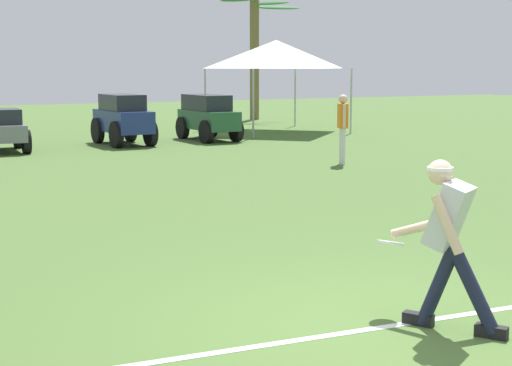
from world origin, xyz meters
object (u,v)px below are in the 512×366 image
frisbee_in_flight (390,243)px  palm_tree_far_right (255,45)px  teammate_midfield (343,122)px  event_tent (276,54)px  frisbee_thrower (448,236)px  parked_car_slot_d (3,130)px  parked_car_slot_e (123,118)px  parked_car_slot_f (208,116)px

frisbee_in_flight → palm_tree_far_right: palm_tree_far_right is taller
frisbee_in_flight → palm_tree_far_right: (10.70, 23.05, 2.37)m
teammate_midfield → event_tent: event_tent is taller
frisbee_thrower → parked_car_slot_d: 15.96m
teammate_midfield → event_tent: (2.97, 8.37, 1.62)m
teammate_midfield → event_tent: 9.03m
frisbee_in_flight → palm_tree_far_right: 25.53m
frisbee_thrower → parked_car_slot_e: bearing=81.2°
palm_tree_far_right → event_tent: bearing=-110.9°
parked_car_slot_e → event_tent: (5.90, 1.80, 1.82)m
parked_car_slot_d → parked_car_slot_f: 5.96m
frisbee_in_flight → event_tent: 19.51m
palm_tree_far_right → event_tent: size_ratio=1.35×
frisbee_thrower → parked_car_slot_d: (-0.77, 15.94, -0.24)m
palm_tree_far_right → parked_car_slot_e: bearing=-137.3°
parked_car_slot_e → palm_tree_far_right: palm_tree_far_right is taller
teammate_midfield → parked_car_slot_e: 7.20m
parked_car_slot_d → event_tent: bearing=12.9°
frisbee_thrower → palm_tree_far_right: bearing=65.9°
teammate_midfield → palm_tree_far_right: 15.04m
event_tent → palm_tree_far_right: bearing=69.1°
parked_car_slot_e → palm_tree_far_right: 11.18m
teammate_midfield → parked_car_slot_f: 6.70m
frisbee_in_flight → parked_car_slot_f: 16.62m
teammate_midfield → parked_car_slot_f: (-0.28, 6.69, -0.22)m
frisbee_thrower → parked_car_slot_f: frisbee_thrower is taller
parked_car_slot_d → frisbee_thrower: bearing=-87.2°
frisbee_in_flight → frisbee_thrower: bearing=-77.9°
parked_car_slot_e → teammate_midfield: bearing=-66.0°
parked_car_slot_f → event_tent: event_tent is taller
teammate_midfield → palm_tree_far_right: palm_tree_far_right is taller
frisbee_in_flight → parked_car_slot_f: bearing=71.4°
frisbee_in_flight → teammate_midfield: (5.58, 9.06, 0.30)m
parked_car_slot_f → event_tent: bearing=27.4°
frisbee_in_flight → event_tent: bearing=63.9°
frisbee_thrower → parked_car_slot_d: frisbee_thrower is taller
parked_car_slot_e → palm_tree_far_right: bearing=42.7°
frisbee_thrower → frisbee_in_flight: size_ratio=4.43×
frisbee_thrower → teammate_midfield: bearing=60.6°
parked_car_slot_d → parked_car_slot_f: parked_car_slot_f is taller
frisbee_thrower → teammate_midfield: (5.45, 9.67, 0.14)m
frisbee_thrower → palm_tree_far_right: (10.57, 23.66, 2.21)m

